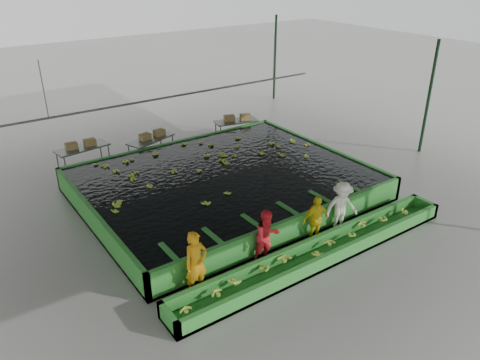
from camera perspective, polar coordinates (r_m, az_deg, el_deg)
ground at (r=16.51m, az=0.99°, el=-3.75°), size 80.00×80.00×0.00m
shed_roof at (r=14.71m, az=1.15°, el=13.47°), size 20.00×22.00×0.04m
shed_posts at (r=15.43m, az=1.07°, el=4.36°), size 20.00×22.00×5.00m
flotation_tank at (r=17.39m, az=-1.88°, el=-0.46°), size 10.00×8.00×0.90m
tank_water at (r=17.22m, az=-1.90°, el=0.73°), size 9.70×7.70×0.00m
sorting_trough at (r=14.06m, az=9.71°, el=-8.73°), size 10.00×1.00×0.50m
cableway_rail at (r=19.34m, az=-7.77°, el=10.13°), size 0.08×0.08×14.00m
rail_hanger_left at (r=17.47m, az=-22.83°, el=10.10°), size 0.04×0.04×2.00m
rail_hanger_right at (r=21.78m, az=4.16°, el=14.75°), size 0.04×0.04×2.00m
worker_a at (r=12.34m, az=-5.38°, el=-10.09°), size 0.70×0.49×1.84m
worker_b at (r=13.46m, az=3.34°, el=-7.00°), size 0.87×0.69×1.71m
worker_c at (r=14.57m, az=9.20°, el=-4.83°), size 0.98×0.52×1.59m
worker_d at (r=15.23m, az=12.24°, el=-3.30°), size 1.29×0.97×1.76m
packing_table_left at (r=20.59m, az=-18.50°, el=2.57°), size 2.24×1.15×0.97m
packing_table_mid at (r=20.83m, az=-10.73°, el=3.75°), size 2.30×1.53×0.97m
packing_table_right at (r=22.85m, az=-0.46°, el=6.15°), size 2.19×1.27×0.94m
box_stack_left at (r=20.42m, az=-18.79°, el=3.82°), size 1.23×0.37×0.26m
box_stack_mid at (r=20.75m, az=-10.61°, el=5.12°), size 1.25×0.54×0.26m
box_stack_right at (r=22.72m, az=-0.32°, el=7.28°), size 1.34×0.78×0.28m
floating_bananas at (r=17.84m, az=-3.31°, el=1.62°), size 9.10×6.20×0.12m
trough_bananas at (r=13.98m, az=9.76°, el=-8.22°), size 8.86×0.59×0.12m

